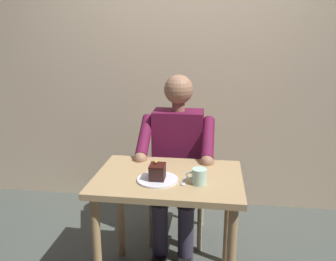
# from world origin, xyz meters

# --- Properties ---
(cafe_rear_panel) EXTENTS (6.40, 0.12, 3.00)m
(cafe_rear_panel) POSITION_xyz_m (0.00, -1.21, 1.50)
(cafe_rear_panel) COLOR beige
(cafe_rear_panel) RESTS_ON ground
(dining_table) EXTENTS (0.87, 0.62, 0.74)m
(dining_table) POSITION_xyz_m (0.00, 0.00, 0.62)
(dining_table) COLOR tan
(dining_table) RESTS_ON ground
(chair) EXTENTS (0.42, 0.42, 0.91)m
(chair) POSITION_xyz_m (0.00, -0.63, 0.51)
(chair) COLOR tan
(chair) RESTS_ON ground
(seated_person) EXTENTS (0.53, 0.58, 1.28)m
(seated_person) POSITION_xyz_m (-0.00, -0.46, 0.67)
(seated_person) COLOR #5A1232
(seated_person) RESTS_ON ground
(dessert_plate) EXTENTS (0.24, 0.24, 0.01)m
(dessert_plate) POSITION_xyz_m (0.05, 0.07, 0.75)
(dessert_plate) COLOR white
(dessert_plate) RESTS_ON dining_table
(cake_slice) EXTENTS (0.09, 0.10, 0.11)m
(cake_slice) POSITION_xyz_m (0.05, 0.07, 0.80)
(cake_slice) COLOR #301A18
(cake_slice) RESTS_ON dessert_plate
(coffee_cup) EXTENTS (0.12, 0.08, 0.09)m
(coffee_cup) POSITION_xyz_m (-0.18, 0.09, 0.79)
(coffee_cup) COLOR #AED6C2
(coffee_cup) RESTS_ON dining_table
(dessert_spoon) EXTENTS (0.04, 0.14, 0.01)m
(dessert_spoon) POSITION_xyz_m (-0.10, 0.08, 0.75)
(dessert_spoon) COLOR silver
(dessert_spoon) RESTS_ON dining_table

